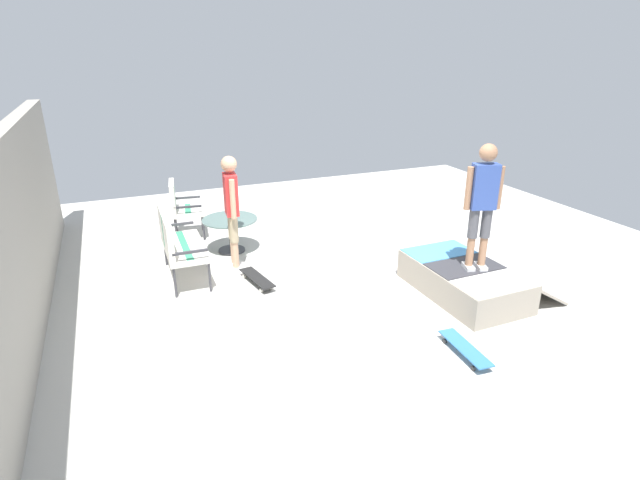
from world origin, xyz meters
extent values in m
cube|color=beige|center=(0.00, 0.00, -0.05)|extent=(12.00, 12.00, 0.10)
cube|color=gray|center=(0.00, 4.00, 1.17)|extent=(9.00, 0.20, 2.34)
cube|color=gray|center=(-0.81, -1.35, 0.21)|extent=(1.77, 1.04, 0.42)
cube|color=silver|center=(-1.39, -1.36, 0.42)|extent=(0.58, 0.98, 0.01)
cube|color=#333338|center=(-0.81, -1.35, 0.42)|extent=(0.58, 0.98, 0.01)
cube|color=#4C99D8|center=(-0.22, -1.34, 0.42)|extent=(0.58, 0.98, 0.01)
cylinder|color=#B2B2B7|center=(-0.82, -0.87, 0.39)|extent=(1.68, 0.08, 0.05)
cube|color=gray|center=(-0.80, -2.12, 0.19)|extent=(1.72, 0.62, 0.35)
cylinder|color=#38383D|center=(0.61, 1.85, 0.22)|extent=(0.04, 0.04, 0.44)
cylinder|color=#38383D|center=(1.78, 1.84, 0.22)|extent=(0.04, 0.04, 0.44)
cylinder|color=#38383D|center=(0.62, 2.32, 0.22)|extent=(0.04, 0.04, 0.44)
cylinder|color=#38383D|center=(1.79, 2.31, 0.22)|extent=(0.04, 0.04, 0.44)
cube|color=silver|center=(1.20, 2.08, 0.48)|extent=(1.25, 0.56, 0.08)
cube|color=#338C66|center=(1.20, 2.08, 0.52)|extent=(1.21, 0.11, 0.00)
cube|color=silver|center=(1.20, 2.31, 0.77)|extent=(1.25, 0.09, 0.50)
cube|color=#338C66|center=(1.20, 2.31, 0.77)|extent=(0.10, 0.08, 0.46)
cube|color=#38383D|center=(0.59, 2.08, 0.64)|extent=(0.04, 0.47, 0.04)
cube|color=#38383D|center=(1.80, 2.07, 0.64)|extent=(0.04, 0.47, 0.04)
cylinder|color=#38383D|center=(2.65, 1.56, 0.22)|extent=(0.04, 0.04, 0.44)
cylinder|color=#38383D|center=(3.19, 1.49, 0.22)|extent=(0.04, 0.04, 0.44)
cylinder|color=#38383D|center=(2.71, 2.02, 0.22)|extent=(0.04, 0.04, 0.44)
cylinder|color=#38383D|center=(3.25, 1.95, 0.22)|extent=(0.04, 0.04, 0.44)
cube|color=silver|center=(2.95, 1.76, 0.48)|extent=(0.69, 0.63, 0.08)
cube|color=#338C66|center=(2.95, 1.76, 0.52)|extent=(0.59, 0.17, 0.00)
cube|color=silver|center=(2.98, 1.99, 0.77)|extent=(0.63, 0.16, 0.50)
cube|color=#338C66|center=(2.98, 1.99, 0.77)|extent=(0.11, 0.10, 0.46)
cube|color=#38383D|center=(2.66, 1.79, 0.64)|extent=(0.10, 0.47, 0.04)
cube|color=#38383D|center=(3.24, 1.72, 0.64)|extent=(0.10, 0.47, 0.04)
cylinder|color=#38383D|center=(1.96, 1.23, 0.28)|extent=(0.06, 0.06, 0.55)
cylinder|color=#38383D|center=(1.96, 1.23, 0.01)|extent=(0.44, 0.44, 0.03)
cylinder|color=slate|center=(1.96, 1.23, 0.56)|extent=(0.90, 0.90, 0.02)
cube|color=silver|center=(1.19, 1.34, 0.03)|extent=(0.13, 0.25, 0.05)
cylinder|color=tan|center=(1.19, 1.34, 0.26)|extent=(0.10, 0.10, 0.41)
cylinder|color=tan|center=(1.19, 1.34, 0.67)|extent=(0.13, 0.13, 0.41)
cube|color=silver|center=(1.36, 1.33, 0.03)|extent=(0.13, 0.25, 0.05)
cylinder|color=tan|center=(1.36, 1.33, 0.26)|extent=(0.10, 0.10, 0.41)
cylinder|color=tan|center=(1.36, 1.33, 0.67)|extent=(0.13, 0.13, 0.41)
cube|color=red|center=(1.27, 1.34, 1.18)|extent=(0.34, 0.21, 0.61)
sphere|color=tan|center=(1.27, 1.34, 1.63)|extent=(0.23, 0.23, 0.23)
cylinder|color=tan|center=(1.07, 1.36, 1.16)|extent=(0.08, 0.08, 0.58)
cylinder|color=tan|center=(1.47, 1.32, 1.16)|extent=(0.08, 0.08, 0.58)
cube|color=silver|center=(-0.95, -1.51, 0.45)|extent=(0.26, 0.18, 0.05)
cylinder|color=#9E7051|center=(-0.95, -1.51, 0.68)|extent=(0.10, 0.10, 0.39)
cylinder|color=#4C4C51|center=(-0.95, -1.51, 1.07)|extent=(0.13, 0.13, 0.39)
cube|color=silver|center=(-0.90, -1.34, 0.45)|extent=(0.26, 0.18, 0.05)
cylinder|color=#9E7051|center=(-0.90, -1.34, 0.68)|extent=(0.10, 0.10, 0.39)
cylinder|color=#4C4C51|center=(-0.90, -1.34, 1.07)|extent=(0.13, 0.13, 0.39)
cube|color=#334C99|center=(-0.92, -1.42, 1.56)|extent=(0.27, 0.36, 0.58)
sphere|color=#9E7051|center=(-0.92, -1.42, 1.99)|extent=(0.22, 0.22, 0.22)
cylinder|color=#9E7051|center=(-0.98, -1.61, 1.54)|extent=(0.08, 0.08, 0.55)
cylinder|color=#9E7051|center=(-0.86, -1.23, 1.54)|extent=(0.08, 0.08, 0.55)
cube|color=black|center=(0.60, 1.18, 0.09)|extent=(0.82, 0.34, 0.02)
cylinder|color=silver|center=(0.89, 1.15, 0.03)|extent=(0.06, 0.04, 0.06)
cylinder|color=silver|center=(0.86, 1.31, 0.03)|extent=(0.06, 0.04, 0.06)
cylinder|color=silver|center=(0.34, 1.05, 0.03)|extent=(0.06, 0.04, 0.06)
cylinder|color=silver|center=(0.31, 1.21, 0.03)|extent=(0.06, 0.04, 0.06)
cube|color=#3372B2|center=(-2.04, -0.45, 0.09)|extent=(0.81, 0.25, 0.02)
cylinder|color=#333333|center=(-1.76, -0.55, 0.03)|extent=(0.06, 0.03, 0.06)
cylinder|color=#333333|center=(-1.75, -0.39, 0.03)|extent=(0.06, 0.03, 0.06)
cylinder|color=#333333|center=(-2.32, -0.52, 0.03)|extent=(0.06, 0.03, 0.06)
cylinder|color=#333333|center=(-2.31, -0.36, 0.03)|extent=(0.06, 0.03, 0.06)
camera|label=1|loc=(-5.81, 2.87, 3.23)|focal=28.25mm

